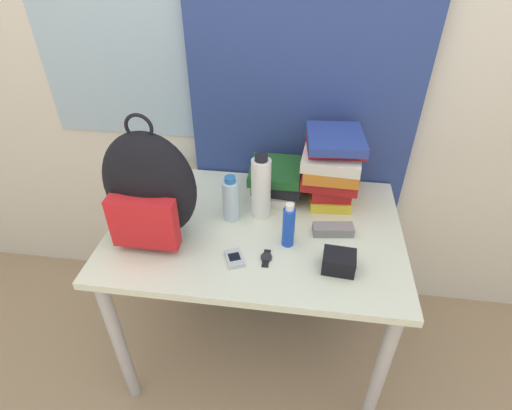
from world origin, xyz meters
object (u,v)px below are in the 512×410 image
sports_bottle (261,188)px  sunscreen_bottle (289,226)px  water_bottle (231,199)px  wristwatch (266,258)px  backpack (149,190)px  book_stack_center (332,165)px  camera_pouch (339,262)px  sunglasses_case (333,230)px  book_stack_left (277,180)px  cell_phone (234,258)px

sports_bottle → sunscreen_bottle: 0.20m
sports_bottle → sunscreen_bottle: sports_bottle is taller
water_bottle → wristwatch: (0.16, -0.21, -0.08)m
backpack → book_stack_center: bearing=27.0°
camera_pouch → wristwatch: camera_pouch is taller
sunglasses_case → sunscreen_bottle: bearing=-153.7°
backpack → book_stack_left: bearing=38.2°
water_bottle → wristwatch: water_bottle is taller
sunglasses_case → book_stack_center: bearing=94.5°
book_stack_center → camera_pouch: (0.03, -0.42, -0.13)m
water_bottle → sunscreen_bottle: (0.23, -0.12, -0.01)m
sunglasses_case → camera_pouch: 0.19m
backpack → cell_phone: bearing=-17.6°
book_stack_center → book_stack_left: bearing=178.3°
book_stack_left → sunscreen_bottle: sunscreen_bottle is taller
book_stack_center → water_bottle: (-0.38, -0.19, -0.07)m
book_stack_left → wristwatch: 0.41m
camera_pouch → wristwatch: bearing=176.6°
backpack → book_stack_left: (0.42, 0.33, -0.13)m
camera_pouch → cell_phone: bearing=-178.8°
book_stack_left → sunglasses_case: bearing=-45.4°
book_stack_left → water_bottle: 0.25m
backpack → wristwatch: backpack is taller
sunscreen_bottle → camera_pouch: size_ratio=1.55×
backpack → sunglasses_case: size_ratio=3.07×
sunglasses_case → sports_bottle: bearing=164.6°
sunscreen_bottle → water_bottle: bearing=151.6°
book_stack_left → sunscreen_bottle: bearing=-77.8°
backpack → sports_bottle: bearing=24.9°
water_bottle → sunglasses_case: 0.40m
sunglasses_case → camera_pouch: bearing=-85.6°
backpack → water_bottle: bearing=28.1°
book_stack_center → sunglasses_case: book_stack_center is taller
cell_phone → wristwatch: size_ratio=1.16×
book_stack_center → sunglasses_case: (0.02, -0.23, -0.14)m
backpack → camera_pouch: size_ratio=4.17×
book_stack_center → sports_bottle: (-0.27, -0.15, -0.03)m
backpack → sports_bottle: backpack is taller
cell_phone → sunglasses_case: sunglasses_case is taller
water_bottle → book_stack_left: bearing=50.0°
book_stack_center → cell_phone: book_stack_center is taller
water_bottle → sunscreen_bottle: bearing=-28.4°
sports_bottle → cell_phone: sports_bottle is taller
book_stack_left → sunglasses_case: book_stack_left is taller
book_stack_left → book_stack_center: book_stack_center is taller
backpack → sports_bottle: size_ratio=1.77×
book_stack_center → sunglasses_case: 0.27m
book_stack_left → sunscreen_bottle: size_ratio=1.37×
cell_phone → wristwatch: (0.11, 0.02, -0.00)m
book_stack_left → sunscreen_bottle: (0.07, -0.32, 0.01)m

